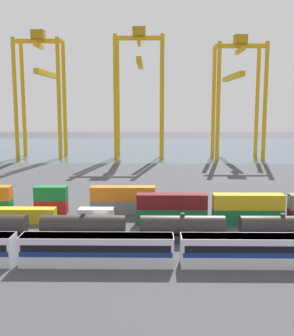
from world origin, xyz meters
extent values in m
plane|color=#424247|center=(0.00, 40.00, 0.00)|extent=(420.00, 420.00, 0.00)
cube|color=#475B6B|center=(0.00, 130.76, 0.00)|extent=(400.00, 110.00, 0.01)
cube|color=silver|center=(1.76, -18.06, 1.95)|extent=(19.59, 3.10, 3.90)
cube|color=navy|center=(1.76, -18.06, 1.85)|extent=(19.20, 3.14, 0.64)
cube|color=black|center=(1.76, -18.06, 2.63)|extent=(18.81, 3.13, 0.90)
cube|color=slate|center=(1.76, -18.06, 3.72)|extent=(19.39, 2.85, 0.36)
cube|color=silver|center=(22.25, -18.06, 1.95)|extent=(19.59, 3.10, 3.90)
cube|color=navy|center=(22.25, -18.06, 1.85)|extent=(19.20, 3.14, 0.64)
cube|color=black|center=(22.25, -18.06, 2.63)|extent=(18.81, 3.13, 0.90)
cube|color=slate|center=(22.25, -18.06, 3.72)|extent=(19.39, 2.85, 0.36)
cube|color=#232326|center=(-1.57, -8.65, 0.55)|extent=(12.62, 2.50, 1.10)
cylinder|color=#2D2823|center=(-1.57, -8.65, 2.53)|extent=(12.62, 2.87, 2.87)
cylinder|color=#2D2823|center=(-1.57, -8.65, 4.15)|extent=(0.70, 0.70, 0.36)
cube|color=#232326|center=(13.34, -8.65, 0.55)|extent=(12.62, 2.50, 1.10)
cylinder|color=#2D2823|center=(13.34, -8.65, 2.53)|extent=(12.62, 2.87, 2.87)
cylinder|color=#2D2823|center=(13.34, -8.65, 4.15)|extent=(0.70, 0.70, 0.36)
cube|color=#232326|center=(28.26, -8.65, 0.55)|extent=(12.62, 2.50, 1.10)
cylinder|color=#2D2823|center=(28.26, -8.65, 2.53)|extent=(12.62, 2.87, 2.87)
cylinder|color=#2D2823|center=(28.26, -8.65, 4.15)|extent=(0.70, 0.70, 0.36)
cube|color=gold|center=(-14.08, 1.01, 1.30)|extent=(12.10, 2.44, 2.60)
cube|color=silver|center=(-0.95, 1.01, 1.30)|extent=(6.04, 2.44, 2.60)
cube|color=#197538|center=(12.18, 1.01, 1.30)|extent=(12.10, 2.44, 2.60)
cube|color=maroon|center=(12.18, 1.01, 3.90)|extent=(12.10, 2.44, 2.60)
cube|color=#197538|center=(25.31, 1.01, 1.30)|extent=(12.10, 2.44, 2.60)
cube|color=gold|center=(25.31, 1.01, 3.90)|extent=(12.10, 2.44, 2.60)
cube|color=#AD211C|center=(-10.33, 7.46, 1.30)|extent=(6.04, 2.44, 2.60)
cube|color=#197538|center=(-10.33, 7.46, 3.90)|extent=(6.04, 2.44, 2.60)
cube|color=slate|center=(3.27, 7.46, 1.30)|extent=(12.10, 2.44, 2.60)
cube|color=orange|center=(3.27, 7.46, 3.90)|extent=(12.10, 2.44, 2.60)
cylinder|color=gold|center=(-42.40, 87.46, 22.45)|extent=(1.50, 1.50, 44.91)
cylinder|color=gold|center=(-26.07, 87.46, 22.45)|extent=(1.50, 1.50, 44.91)
cylinder|color=gold|center=(-42.40, 97.08, 22.45)|extent=(1.50, 1.50, 44.91)
cylinder|color=gold|center=(-26.07, 97.08, 22.45)|extent=(1.50, 1.50, 44.91)
cube|color=gold|center=(-34.24, 92.27, 44.11)|extent=(17.92, 1.20, 1.60)
cube|color=gold|center=(-34.24, 92.27, 42.51)|extent=(1.20, 11.22, 1.60)
cube|color=gold|center=(-34.24, 103.55, 32.84)|extent=(2.00, 32.22, 2.00)
cube|color=#A77A10|center=(-34.24, 92.27, 46.51)|extent=(4.80, 4.00, 3.20)
cylinder|color=gold|center=(-4.98, 87.47, 22.96)|extent=(1.50, 1.50, 45.93)
cylinder|color=gold|center=(12.34, 87.47, 22.96)|extent=(1.50, 1.50, 45.93)
cylinder|color=gold|center=(-4.98, 97.07, 22.96)|extent=(1.50, 1.50, 45.93)
cylinder|color=gold|center=(12.34, 97.07, 22.96)|extent=(1.50, 1.50, 45.93)
cube|color=gold|center=(3.68, 92.27, 45.13)|extent=(18.92, 1.20, 1.60)
cube|color=gold|center=(3.68, 92.27, 43.53)|extent=(1.20, 11.20, 1.60)
cube|color=gold|center=(3.68, 103.68, 37.05)|extent=(2.00, 32.60, 2.00)
cube|color=#A77A10|center=(3.68, 92.27, 47.53)|extent=(4.80, 4.00, 3.20)
cylinder|color=gold|center=(32.98, 86.36, 21.50)|extent=(1.50, 1.50, 43.00)
cylinder|color=gold|center=(50.21, 86.36, 21.50)|extent=(1.50, 1.50, 43.00)
cylinder|color=gold|center=(32.98, 98.19, 21.50)|extent=(1.50, 1.50, 43.00)
cylinder|color=gold|center=(50.21, 98.19, 21.50)|extent=(1.50, 1.50, 43.00)
cube|color=gold|center=(41.60, 92.27, 42.20)|extent=(18.83, 1.20, 1.60)
cube|color=gold|center=(41.60, 92.27, 40.60)|extent=(1.20, 13.43, 1.60)
cube|color=gold|center=(41.60, 105.87, 31.71)|extent=(2.00, 38.85, 2.00)
cube|color=#A77A10|center=(41.60, 92.27, 44.60)|extent=(4.80, 4.00, 3.20)
camera|label=1|loc=(8.86, -69.13, 20.33)|focal=44.57mm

